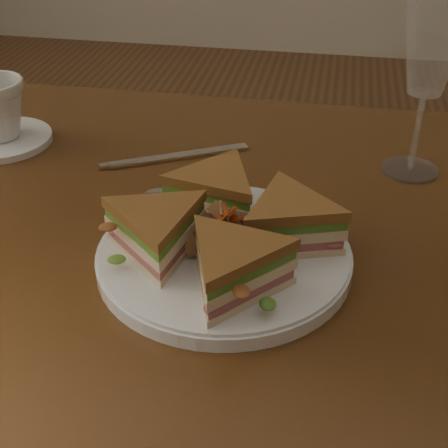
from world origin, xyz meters
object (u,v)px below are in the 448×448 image
object	(u,v)px
knife	(170,158)
spoon	(180,196)
plate	(224,256)
table	(215,291)
wine_glass	(432,51)
saucer	(2,139)
sandwich_wedges	(224,228)

from	to	relation	value
knife	spoon	bearing A→B (deg)	-97.21
spoon	knife	xyz separation A→B (m)	(-0.04, 0.11, -0.00)
plate	knife	xyz separation A→B (m)	(-0.12, 0.23, -0.01)
table	wine_glass	world-z (taller)	wine_glass
table	saucer	size ratio (longest dim) A/B	8.16
table	spoon	distance (m)	0.13
sandwich_wedges	wine_glass	distance (m)	0.35
sandwich_wedges	saucer	world-z (taller)	sandwich_wedges
sandwich_wedges	knife	xyz separation A→B (m)	(-0.12, 0.23, -0.04)
table	saucer	world-z (taller)	saucer
spoon	knife	bearing A→B (deg)	100.07
plate	table	bearing A→B (deg)	109.90
saucer	knife	bearing A→B (deg)	-1.21
plate	spoon	world-z (taller)	plate
plate	knife	bearing A→B (deg)	117.82
table	sandwich_wedges	distance (m)	0.16
spoon	saucer	bearing A→B (deg)	148.79
table	plate	xyz separation A→B (m)	(0.02, -0.07, 0.11)
saucer	sandwich_wedges	bearing A→B (deg)	-31.44
sandwich_wedges	saucer	bearing A→B (deg)	148.56
saucer	spoon	bearing A→B (deg)	-20.28
table	knife	distance (m)	0.21
knife	saucer	size ratio (longest dim) A/B	1.33
wine_glass	sandwich_wedges	bearing A→B (deg)	-130.23
sandwich_wedges	wine_glass	xyz separation A→B (m)	(0.21, 0.25, 0.12)
table	knife	world-z (taller)	knife
sandwich_wedges	spoon	size ratio (longest dim) A/B	1.61
plate	wine_glass	size ratio (longest dim) A/B	1.19
table	sandwich_wedges	xyz separation A→B (m)	(0.02, -0.07, 0.14)
plate	spoon	size ratio (longest dim) A/B	1.51
sandwich_wedges	saucer	xyz separation A→B (m)	(-0.38, 0.23, -0.04)
sandwich_wedges	wine_glass	size ratio (longest dim) A/B	1.26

